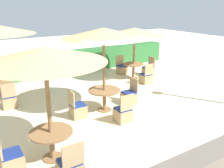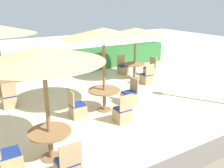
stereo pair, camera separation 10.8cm
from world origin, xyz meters
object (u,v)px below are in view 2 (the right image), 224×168
object	(u,v)px
patio_chair_center_west	(77,109)
parasol_front_left	(43,55)
patio_chair_front_left_west	(10,159)
round_table_back_right	(134,67)
patio_chair_back_right_east	(150,71)
patio_chair_back_right_south	(147,78)
parasol_center	(104,33)
patio_chair_back_left_south	(9,100)
patio_chair_center_east	(129,97)
round_table_front_left	(50,137)
patio_chair_back_right_north	(123,69)
patio_chair_center_south	(123,114)
patio_chair_back_left_north	(1,85)
patio_chair_front_left_south	(68,168)
round_table_center	(104,94)
parasol_back_right	(135,31)
round_table_back_left	(4,85)

from	to	relation	value
patio_chair_center_west	parasol_front_left	world-z (taller)	parasol_front_left
patio_chair_front_left_west	round_table_back_right	bearing A→B (deg)	122.97
patio_chair_back_right_east	patio_chair_back_right_south	world-z (taller)	same
parasol_center	patio_chair_back_left_south	bearing A→B (deg)	144.14
patio_chair_center_east	round_table_front_left	xyz separation A→B (m)	(-3.48, -1.75, 0.28)
patio_chair_back_left_south	patio_chair_back_right_north	size ratio (longest dim) A/B	1.00
patio_chair_center_south	patio_chair_back_right_south	size ratio (longest dim) A/B	1.00
patio_chair_center_west	patio_chair_back_right_north	world-z (taller)	same
parasol_center	patio_chair_center_east	distance (m)	2.55
patio_chair_back_left_north	patio_chair_front_left_south	bearing A→B (deg)	92.79
patio_chair_back_left_south	round_table_back_right	size ratio (longest dim) A/B	0.96
patio_chair_back_left_south	patio_chair_back_right_south	size ratio (longest dim) A/B	1.00
patio_chair_center_west	round_table_front_left	bearing A→B (deg)	-39.74
round_table_center	parasol_front_left	distance (m)	3.52
patio_chair_back_left_north	patio_chair_back_right_east	bearing A→B (deg)	168.52
round_table_center	patio_chair_center_east	size ratio (longest dim) A/B	1.15
patio_chair_center_east	round_table_front_left	bearing A→B (deg)	116.73
parasol_center	round_table_front_left	world-z (taller)	parasol_center
patio_chair_center_west	parasol_front_left	distance (m)	3.13
parasol_front_left	patio_chair_front_left_west	distance (m)	2.38
round_table_center	patio_chair_front_left_west	xyz separation A→B (m)	(-3.33, -1.69, -0.32)
round_table_front_left	patio_chair_front_left_west	world-z (taller)	patio_chair_front_left_west
parasol_back_right	patio_chair_back_right_south	size ratio (longest dim) A/B	2.85
patio_chair_back_right_south	parasol_front_left	bearing A→B (deg)	-149.32
round_table_center	parasol_back_right	bearing A→B (deg)	38.75
patio_chair_center_west	patio_chair_front_left_west	bearing A→B (deg)	-54.22
patio_chair_center_east	parasol_back_right	size ratio (longest dim) A/B	0.35
round_table_back_right	patio_chair_back_right_north	world-z (taller)	patio_chair_back_right_north
patio_chair_center_west	parasol_back_right	size ratio (longest dim) A/B	0.35
patio_chair_back_right_south	patio_chair_back_left_south	bearing A→B (deg)	175.95
parasol_center	patio_chair_back_left_north	bearing A→B (deg)	125.23
round_table_back_left	patio_chair_back_left_south	distance (m)	0.98
patio_chair_front_left_west	patio_chair_front_left_south	xyz separation A→B (m)	(0.96, -0.95, 0.00)
patio_chair_back_right_north	patio_chair_center_south	bearing A→B (deg)	56.15
patio_chair_center_west	patio_chair_back_left_south	distance (m)	2.59
parasol_center	patio_chair_center_south	bearing A→B (deg)	-87.20
parasol_front_left	patio_chair_back_left_north	distance (m)	5.95
patio_chair_front_left_west	patio_chair_back_left_north	xyz separation A→B (m)	(0.65, 5.49, 0.00)
patio_chair_back_right_north	parasol_back_right	bearing A→B (deg)	90.25
parasol_front_left	patio_chair_front_left_west	size ratio (longest dim) A/B	2.84
parasol_back_right	patio_chair_back_right_north	distance (m)	2.19
patio_chair_back_left_north	parasol_center	bearing A→B (deg)	125.23
patio_chair_back_left_north	round_table_back_right	distance (m)	5.89
round_table_back_right	parasol_front_left	bearing A→B (deg)	-142.68
patio_chair_front_left_west	round_table_back_left	size ratio (longest dim) A/B	1.03
parasol_front_left	parasol_back_right	size ratio (longest dim) A/B	1.00
patio_chair_back_left_south	patio_chair_back_right_south	world-z (taller)	same
round_table_back_left	patio_chair_back_left_south	size ratio (longest dim) A/B	0.97
patio_chair_back_left_north	round_table_back_right	world-z (taller)	patio_chair_back_left_north
round_table_front_left	patio_chair_back_right_north	bearing A→B (deg)	43.26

